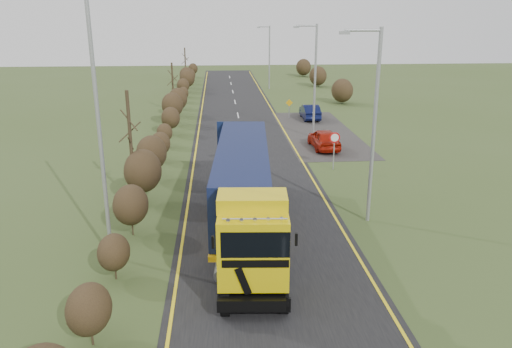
{
  "coord_description": "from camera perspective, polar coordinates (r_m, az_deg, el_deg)",
  "views": [
    {
      "loc": [
        -1.98,
        -21.28,
        9.65
      ],
      "look_at": [
        -0.22,
        1.59,
        2.29
      ],
      "focal_mm": 35.0,
      "sensor_mm": 36.0,
      "label": 1
    }
  ],
  "objects": [
    {
      "name": "left_pole",
      "position": [
        20.12,
        -17.48,
        4.71
      ],
      "size": [
        0.16,
        0.16,
        10.76
      ],
      "primitive_type": "cylinder",
      "color": "#939798",
      "rests_on": "ground"
    },
    {
      "name": "warning_board",
      "position": [
        48.98,
        3.81,
        7.7
      ],
      "size": [
        0.7,
        0.11,
        1.83
      ],
      "color": "#939798",
      "rests_on": "ground"
    },
    {
      "name": "hedgerow",
      "position": [
        30.53,
        -11.81,
        2.15
      ],
      "size": [
        2.24,
        102.04,
        6.05
      ],
      "color": "#2F2115",
      "rests_on": "ground"
    },
    {
      "name": "streetlight_far",
      "position": [
        68.2,
        1.46,
        13.46
      ],
      "size": [
        1.76,
        0.18,
        8.24
      ],
      "color": "#939798",
      "rests_on": "ground"
    },
    {
      "name": "car_red_hatchback",
      "position": [
        37.77,
        7.77,
        3.99
      ],
      "size": [
        1.95,
        4.46,
        1.5
      ],
      "primitive_type": "imported",
      "rotation": [
        0.0,
        0.0,
        3.18
      ],
      "color": "#A11608",
      "rests_on": "ground"
    },
    {
      "name": "streetlight_near",
      "position": [
        23.69,
        13.15,
        6.09
      ],
      "size": [
        1.94,
        0.18,
        9.14
      ],
      "color": "#939798",
      "rests_on": "ground"
    },
    {
      "name": "ground",
      "position": [
        23.45,
        0.84,
        -6.51
      ],
      "size": [
        160.0,
        160.0,
        0.0
      ],
      "primitive_type": "plane",
      "color": "#3B4E21",
      "rests_on": "ground"
    },
    {
      "name": "lane_markings",
      "position": [
        32.5,
        -0.71,
        0.57
      ],
      "size": [
        7.52,
        116.0,
        0.01
      ],
      "color": "yellow",
      "rests_on": "road"
    },
    {
      "name": "road",
      "position": [
        32.8,
        -0.74,
        0.69
      ],
      "size": [
        8.0,
        120.0,
        0.02
      ],
      "primitive_type": "cube",
      "color": "black",
      "rests_on": "ground"
    },
    {
      "name": "car_blue_sedan",
      "position": [
        48.6,
        6.18,
        7.08
      ],
      "size": [
        1.52,
        4.3,
        1.41
      ],
      "primitive_type": "imported",
      "rotation": [
        0.0,
        0.0,
        3.13
      ],
      "color": "black",
      "rests_on": "ground"
    },
    {
      "name": "layby",
      "position": [
        43.23,
        7.05,
        4.77
      ],
      "size": [
        6.0,
        18.0,
        0.02
      ],
      "primitive_type": "cube",
      "color": "#2C2A27",
      "rests_on": "ground"
    },
    {
      "name": "lorry",
      "position": [
        22.31,
        -1.39,
        -1.63
      ],
      "size": [
        3.13,
        14.26,
        3.94
      ],
      "rotation": [
        0.0,
        0.0,
        -0.07
      ],
      "color": "black",
      "rests_on": "ground"
    },
    {
      "name": "speed_sign",
      "position": [
        32.41,
        8.95,
        3.46
      ],
      "size": [
        0.68,
        0.1,
        2.48
      ],
      "color": "#939798",
      "rests_on": "ground"
    },
    {
      "name": "streetlight_mid",
      "position": [
        40.5,
        6.62,
        10.99
      ],
      "size": [
        1.91,
        0.18,
        8.97
      ],
      "color": "#939798",
      "rests_on": "ground"
    }
  ]
}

